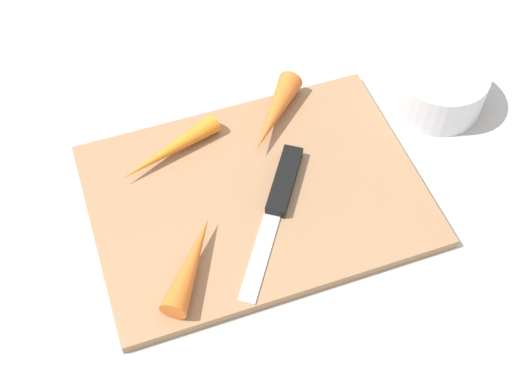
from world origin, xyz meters
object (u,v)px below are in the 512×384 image
object	(u,v)px
carrot_medium	(275,113)
small_bowl	(439,88)
knife	(280,187)
cutting_board	(256,195)
carrot_shortest	(191,263)
carrot_longest	(170,150)

from	to	relation	value
carrot_medium	small_bowl	xyz separation A→B (m)	(0.20, -0.03, 0.00)
knife	small_bowl	xyz separation A→B (m)	(0.23, 0.07, 0.01)
cutting_board	carrot_shortest	size ratio (longest dim) A/B	3.21
knife	carrot_longest	distance (m)	0.13
cutting_board	carrot_medium	size ratio (longest dim) A/B	3.13
carrot_longest	knife	bearing A→B (deg)	119.72
cutting_board	small_bowl	size ratio (longest dim) A/B	3.27
carrot_medium	carrot_shortest	distance (m)	0.22
knife	carrot_medium	bearing A→B (deg)	-162.48
cutting_board	small_bowl	bearing A→B (deg)	13.72
cutting_board	carrot_medium	distance (m)	0.11
cutting_board	carrot_medium	world-z (taller)	carrot_medium
carrot_longest	carrot_medium	xyz separation A→B (m)	(0.13, 0.01, 0.00)
carrot_medium	carrot_shortest	bearing A→B (deg)	-2.43
carrot_longest	small_bowl	size ratio (longest dim) A/B	1.17
cutting_board	small_bowl	distance (m)	0.26
carrot_longest	carrot_medium	bearing A→B (deg)	164.24
carrot_medium	small_bowl	size ratio (longest dim) A/B	1.04
knife	carrot_longest	bearing A→B (deg)	-96.17
cutting_board	knife	xyz separation A→B (m)	(0.03, -0.01, 0.01)
carrot_medium	carrot_shortest	xyz separation A→B (m)	(-0.15, -0.16, -0.00)
cutting_board	knife	bearing A→B (deg)	-13.67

